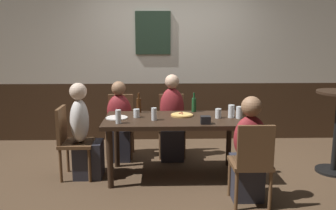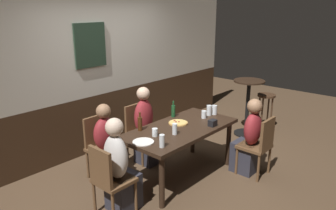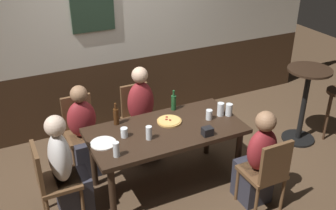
% 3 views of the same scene
% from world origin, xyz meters
% --- Properties ---
extents(ground_plane, '(12.00, 12.00, 0.00)m').
position_xyz_m(ground_plane, '(0.00, 0.00, 0.00)').
color(ground_plane, '#4C3826').
extents(wall_back, '(6.40, 0.13, 2.60)m').
position_xyz_m(wall_back, '(-0.00, 1.65, 1.30)').
color(wall_back, '#3D2819').
rests_on(wall_back, ground_plane).
extents(dining_table, '(1.69, 0.84, 0.74)m').
position_xyz_m(dining_table, '(0.00, 0.00, 0.66)').
color(dining_table, black).
rests_on(dining_table, ground_plane).
extents(chair_left_far, '(0.40, 0.40, 0.88)m').
position_xyz_m(chair_left_far, '(-0.74, 0.83, 0.50)').
color(chair_left_far, brown).
rests_on(chair_left_far, ground_plane).
extents(chair_right_near, '(0.40, 0.40, 0.88)m').
position_xyz_m(chair_right_near, '(0.74, -0.83, 0.50)').
color(chair_right_near, brown).
rests_on(chair_right_near, ground_plane).
extents(chair_mid_far, '(0.40, 0.40, 0.88)m').
position_xyz_m(chair_mid_far, '(0.00, 0.83, 0.50)').
color(chair_mid_far, brown).
rests_on(chair_mid_far, ground_plane).
extents(chair_head_west, '(0.40, 0.40, 0.88)m').
position_xyz_m(chair_head_west, '(-1.26, 0.00, 0.50)').
color(chair_head_west, brown).
rests_on(chair_head_west, ground_plane).
extents(person_left_far, '(0.34, 0.37, 1.10)m').
position_xyz_m(person_left_far, '(-0.74, 0.67, 0.46)').
color(person_left_far, '#2D2D38').
rests_on(person_left_far, ground_plane).
extents(person_right_near, '(0.34, 0.37, 1.13)m').
position_xyz_m(person_right_near, '(0.74, -0.67, 0.48)').
color(person_right_near, '#2D2D38').
rests_on(person_right_near, ground_plane).
extents(person_mid_far, '(0.34, 0.37, 1.19)m').
position_xyz_m(person_mid_far, '(-0.00, 0.67, 0.51)').
color(person_mid_far, '#2D2D38').
rests_on(person_mid_far, ground_plane).
extents(person_head_west, '(0.37, 0.34, 1.17)m').
position_xyz_m(person_head_west, '(-1.10, 0.00, 0.50)').
color(person_head_west, '#2D2D38').
rests_on(person_head_west, ground_plane).
extents(pizza, '(0.28, 0.28, 0.03)m').
position_xyz_m(pizza, '(0.10, 0.12, 0.75)').
color(pizza, tan).
rests_on(pizza, dining_table).
extents(pint_glass_pale, '(0.08, 0.08, 0.14)m').
position_xyz_m(pint_glass_pale, '(0.78, -0.04, 0.80)').
color(pint_glass_pale, silver).
rests_on(pint_glass_pale, dining_table).
extents(tumbler_water, '(0.07, 0.07, 0.11)m').
position_xyz_m(tumbler_water, '(0.53, -0.02, 0.79)').
color(tumbler_water, silver).
rests_on(tumbler_water, dining_table).
extents(tumbler_short, '(0.06, 0.06, 0.16)m').
position_xyz_m(tumbler_short, '(-0.65, -0.26, 0.81)').
color(tumbler_short, silver).
rests_on(tumbler_short, dining_table).
extents(highball_clear, '(0.06, 0.06, 0.15)m').
position_xyz_m(highball_clear, '(-0.24, -0.11, 0.80)').
color(highball_clear, silver).
rests_on(highball_clear, dining_table).
extents(beer_glass_half, '(0.08, 0.08, 0.16)m').
position_xyz_m(beer_glass_half, '(0.69, 0.00, 0.81)').
color(beer_glass_half, silver).
rests_on(beer_glass_half, dining_table).
extents(pint_glass_amber, '(0.08, 0.08, 0.10)m').
position_xyz_m(pint_glass_amber, '(-0.46, 0.04, 0.79)').
color(pint_glass_amber, silver).
rests_on(pint_glass_amber, dining_table).
extents(beer_bottle_green, '(0.06, 0.06, 0.25)m').
position_xyz_m(beer_bottle_green, '(0.27, 0.36, 0.84)').
color(beer_bottle_green, '#194723').
rests_on(beer_bottle_green, dining_table).
extents(beer_bottle_brown, '(0.06, 0.06, 0.26)m').
position_xyz_m(beer_bottle_brown, '(-0.45, 0.33, 0.84)').
color(beer_bottle_brown, '#42230F').
rests_on(beer_bottle_brown, dining_table).
extents(plate_white_large, '(0.27, 0.27, 0.01)m').
position_xyz_m(plate_white_large, '(-0.70, 0.01, 0.75)').
color(plate_white_large, white).
rests_on(plate_white_large, dining_table).
extents(condiment_caddy, '(0.11, 0.09, 0.09)m').
position_xyz_m(condiment_caddy, '(0.34, -0.31, 0.79)').
color(condiment_caddy, black).
rests_on(condiment_caddy, dining_table).
extents(side_bar_table, '(0.56, 0.56, 1.05)m').
position_xyz_m(side_bar_table, '(2.05, 0.06, 0.62)').
color(side_bar_table, black).
rests_on(side_bar_table, ground_plane).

